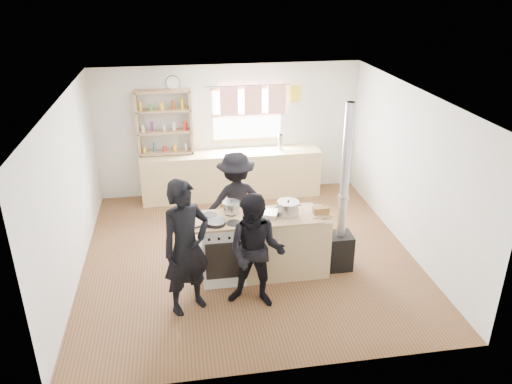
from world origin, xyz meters
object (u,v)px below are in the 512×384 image
at_px(skillet_greens, 216,223).
at_px(stockpot_stove, 231,207).
at_px(person_near_left, 186,248).
at_px(cooking_island, 264,245).
at_px(person_near_right, 256,252).
at_px(roast_tray, 264,213).
at_px(flue_heater, 341,229).
at_px(stockpot_counter, 288,208).
at_px(thermos, 280,142).
at_px(person_far, 236,201).
at_px(bread_board, 321,212).

height_order(skillet_greens, stockpot_stove, stockpot_stove).
xyz_separation_m(stockpot_stove, person_near_left, (-0.66, -0.82, -0.11)).
xyz_separation_m(cooking_island, stockpot_stove, (-0.44, 0.17, 0.55)).
distance_m(stockpot_stove, person_near_right, 0.93).
distance_m(roast_tray, flue_heater, 1.17).
bearing_deg(stockpot_counter, person_near_left, -156.27).
relative_size(cooking_island, roast_tray, 4.49).
bearing_deg(thermos, person_near_left, -119.12).
bearing_deg(person_far, flue_heater, 142.95).
relative_size(skillet_greens, stockpot_counter, 1.06).
bearing_deg(person_near_right, person_near_left, -163.99).
relative_size(roast_tray, person_near_left, 0.24).
distance_m(stockpot_counter, person_far, 1.09).
height_order(roast_tray, person_near_right, person_near_right).
bearing_deg(stockpot_stove, bread_board, -12.26).
height_order(skillet_greens, bread_board, bread_board).
bearing_deg(person_far, cooking_island, 103.23).
height_order(person_near_right, person_far, person_far).
relative_size(roast_tray, flue_heater, 0.18).
bearing_deg(person_near_right, bread_board, 50.44).
relative_size(stockpot_counter, bread_board, 1.09).
bearing_deg(person_near_left, bread_board, -12.66).
bearing_deg(flue_heater, person_far, 148.75).
height_order(thermos, roast_tray, thermos).
height_order(stockpot_counter, bread_board, stockpot_counter).
relative_size(bread_board, person_near_right, 0.18).
bearing_deg(person_near_left, stockpot_stove, 22.12).
xyz_separation_m(thermos, person_near_left, (-1.90, -3.42, -0.15)).
bearing_deg(skillet_greens, stockpot_stove, 52.66).
bearing_deg(stockpot_counter, person_far, 126.07).
height_order(thermos, skillet_greens, thermos).
bearing_deg(skillet_greens, flue_heater, 3.97).
xyz_separation_m(cooking_island, skillet_greens, (-0.68, -0.14, 0.49)).
height_order(roast_tray, stockpot_stove, stockpot_stove).
bearing_deg(person_near_right, skillet_greens, 148.75).
xyz_separation_m(skillet_greens, person_near_left, (-0.42, -0.50, -0.06)).
bearing_deg(person_near_left, skillet_greens, 21.26).
distance_m(thermos, person_near_right, 3.63).
distance_m(thermos, person_far, 2.24).
xyz_separation_m(roast_tray, person_far, (-0.29, 0.82, -0.18)).
relative_size(cooking_island, person_near_left, 1.09).
bearing_deg(stockpot_counter, bread_board, -9.24).
bearing_deg(roast_tray, person_near_left, -148.87).
bearing_deg(roast_tray, cooking_island, -94.30).
bearing_deg(cooking_island, bread_board, -6.65).
height_order(stockpot_stove, person_near_right, person_near_right).
bearing_deg(stockpot_stove, flue_heater, -7.08).
distance_m(person_near_left, person_far, 1.70).
relative_size(stockpot_stove, person_far, 0.15).
xyz_separation_m(thermos, cooking_island, (-0.80, -2.77, -0.59)).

